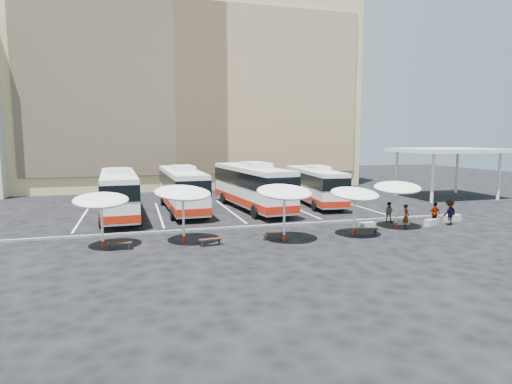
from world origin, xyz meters
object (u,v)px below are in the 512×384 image
object	(u,v)px
wood_bench_1	(210,240)
conc_bench_1	(402,222)
passenger_3	(449,212)
sunshade_4	(397,188)
bus_0	(119,192)
passenger_2	(435,214)
sunshade_3	(355,194)
wood_bench_3	(365,230)
conc_bench_0	(367,225)
bus_1	(182,188)
bus_2	(251,185)
conc_bench_2	(432,222)
bus_3	(314,184)
sunshade_0	(101,200)
passenger_0	(406,217)
sunshade_2	(284,192)
passenger_1	(389,212)
wood_bench_2	(274,235)
wood_bench_0	(119,244)

from	to	relation	value
wood_bench_1	conc_bench_1	xyz separation A→B (m)	(14.55, 2.31, -0.11)
passenger_3	conc_bench_1	bearing A→B (deg)	-32.65
sunshade_4	bus_0	bearing A→B (deg)	152.73
passenger_2	passenger_3	xyz separation A→B (m)	(1.01, -0.30, 0.10)
passenger_3	sunshade_3	bearing A→B (deg)	-4.43
sunshade_3	wood_bench_3	world-z (taller)	sunshade_3
conc_bench_0	passenger_2	size ratio (longest dim) A/B	0.68
bus_1	bus_2	distance (m)	6.07
bus_0	conc_bench_2	bearing A→B (deg)	-27.09
bus_3	sunshade_0	bearing A→B (deg)	-142.21
sunshade_0	passenger_0	bearing A→B (deg)	-1.19
bus_0	sunshade_2	distance (m)	15.10
wood_bench_1	passenger_3	bearing A→B (deg)	3.74
bus_2	wood_bench_3	xyz separation A→B (m)	(4.30, -12.16, -1.77)
bus_2	sunshade_4	size ratio (longest dim) A/B	3.20
conc_bench_2	sunshade_3	bearing A→B (deg)	-169.05
passenger_1	wood_bench_1	bearing A→B (deg)	58.91
bus_0	passenger_3	distance (m)	25.22
bus_2	wood_bench_1	distance (m)	13.32
wood_bench_2	bus_1	bearing A→B (deg)	109.20
passenger_2	wood_bench_3	bearing A→B (deg)	-168.45
wood_bench_3	passenger_3	world-z (taller)	passenger_3
wood_bench_0	passenger_3	bearing A→B (deg)	1.69
wood_bench_3	conc_bench_2	distance (m)	6.52
sunshade_4	wood_bench_3	size ratio (longest dim) A/B	2.48
bus_0	wood_bench_2	size ratio (longest dim) A/B	8.53
sunshade_0	wood_bench_0	size ratio (longest dim) A/B	2.45
bus_0	bus_3	xyz separation A→B (m)	(17.72, 1.92, -0.11)
sunshade_4	bus_3	bearing A→B (deg)	95.83
wood_bench_3	passenger_3	distance (m)	7.79
conc_bench_1	bus_3	bearing A→B (deg)	101.83
sunshade_3	wood_bench_1	distance (m)	9.65
bus_0	wood_bench_0	size ratio (longest dim) A/B	8.90
conc_bench_1	passenger_3	size ratio (longest dim) A/B	0.58
sunshade_4	conc_bench_0	size ratio (longest dim) A/B	3.74
sunshade_2	passenger_0	distance (m)	9.61
sunshade_2	wood_bench_2	bearing A→B (deg)	145.19
bus_1	passenger_2	size ratio (longest dim) A/B	7.57
wood_bench_2	conc_bench_2	bearing A→B (deg)	4.78
bus_1	sunshade_4	distance (m)	17.76
bus_1	sunshade_0	bearing A→B (deg)	-118.80
wood_bench_2	bus_2	bearing A→B (deg)	81.53
bus_3	sunshade_0	distance (m)	21.85
bus_0	passenger_0	size ratio (longest dim) A/B	7.28
passenger_3	passenger_0	bearing A→B (deg)	-8.05
bus_2	passenger_3	distance (m)	16.10
sunshade_2	wood_bench_2	xyz separation A→B (m)	(-0.55, 0.38, -2.68)
bus_0	passenger_1	bearing A→B (deg)	-24.64
conc_bench_2	conc_bench_1	bearing A→B (deg)	151.90
wood_bench_3	conc_bench_0	xyz separation A→B (m)	(1.36, 2.09, -0.18)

